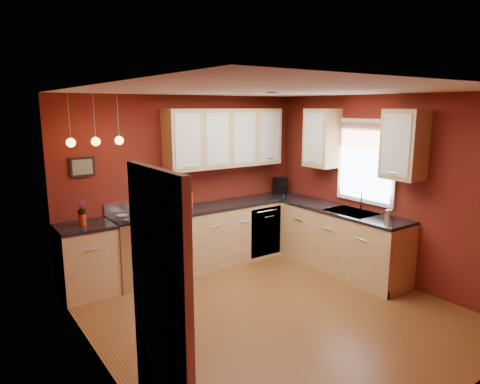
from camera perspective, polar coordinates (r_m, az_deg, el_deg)
floor at (r=5.36m, az=4.30°, el=-15.64°), size 4.20×4.20×0.00m
ceiling at (r=4.79m, az=4.77°, el=13.34°), size 4.00×4.20×0.02m
wall_back at (r=6.63m, az=-7.12°, el=1.41°), size 4.00×0.02×2.60m
wall_front at (r=3.62m, az=26.44°, el=-8.00°), size 4.00×0.02×2.60m
wall_left at (r=3.99m, az=-18.32°, el=-5.68°), size 0.02×4.20×2.60m
wall_right at (r=6.36m, az=18.55°, el=0.49°), size 0.02×4.20×2.60m
base_cabinets_back_left at (r=5.99m, az=-19.73°, el=-8.67°), size 0.70×0.60×0.90m
base_cabinets_back_right at (r=6.95m, az=-0.44°, el=-5.25°), size 2.54×0.60×0.90m
base_cabinets_right at (r=6.60m, az=13.38°, el=-6.45°), size 0.60×2.10×0.90m
counter_back_left at (r=5.85m, az=-20.03°, el=-4.33°), size 0.70×0.62×0.04m
counter_back_right at (r=6.83m, az=-0.44°, el=-1.47°), size 2.54×0.62×0.04m
counter_right at (r=6.48m, az=13.56°, el=-2.48°), size 0.62×2.10×0.04m
gas_range at (r=6.19m, az=-13.19°, el=-7.33°), size 0.76×0.64×1.11m
dishwasher_front at (r=6.94m, az=3.46°, el=-5.30°), size 0.60×0.02×0.80m
sink at (r=6.39m, az=14.58°, el=-2.78°), size 0.50×0.70×0.33m
window at (r=6.46m, az=16.49°, el=4.26°), size 0.06×1.02×1.22m
door_left_wall at (r=3.05m, az=-10.46°, el=-16.22°), size 0.12×0.82×2.05m
upper_cabinets_back at (r=6.71m, az=-1.99°, el=7.20°), size 2.00×0.35×0.90m
upper_cabinets_right at (r=6.33m, az=15.60°, el=6.56°), size 0.35×1.95×0.90m
wall_picture at (r=6.00m, az=-20.29°, el=3.15°), size 0.32×0.03×0.26m
pendant_lights at (r=5.68m, az=-18.68°, el=6.48°), size 0.71×0.11×0.66m
red_canister at (r=6.46m, az=-6.89°, el=-1.11°), size 0.15×0.15×0.22m
red_vase at (r=5.82m, az=-20.29°, el=-3.49°), size 0.09×0.09×0.15m
flowers at (r=5.78m, az=-20.39°, el=-2.08°), size 0.12×0.12×0.19m
coffee_maker at (r=7.48m, az=5.42°, el=0.79°), size 0.20×0.20×0.29m
soap_pump at (r=6.12m, az=19.23°, el=-2.56°), size 0.08×0.08×0.18m
dish_towel at (r=5.94m, az=-10.71°, el=-7.63°), size 0.22×0.01×0.30m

